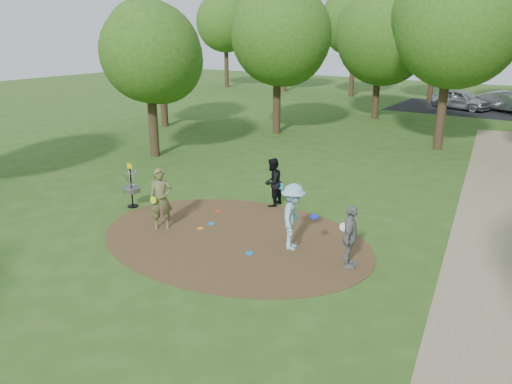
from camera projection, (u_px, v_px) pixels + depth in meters
The scene contains 16 objects.
ground at pixel (233, 238), 14.62m from camera, with size 100.00×100.00×0.00m, color #2D5119.
dirt_clearing at pixel (233, 238), 14.61m from camera, with size 8.40×8.40×0.02m, color #47301C.
footpath at pixel (484, 268), 12.80m from camera, with size 2.00×40.00×0.01m, color #8C7A5B.
parking_lot at pixel (489, 111), 37.36m from camera, with size 14.00×8.00×0.01m, color black.
player_observer_with_disc at pixel (161, 199), 15.04m from camera, with size 0.82×0.81×1.91m.
player_throwing_with_disc at pixel (293, 217), 13.66m from camera, with size 1.33×1.37×1.88m.
player_walking_with_disc at pixel (272, 182), 17.05m from camera, with size 0.74×0.84×1.69m.
player_waiting_with_disc at pixel (350, 237), 12.61m from camera, with size 0.64×1.05×1.67m.
disc_ground_cyan at pixel (212, 224), 15.63m from camera, with size 0.22×0.22×0.02m, color #1B84D8.
disc_ground_blue at pixel (249, 253), 13.57m from camera, with size 0.22×0.22×0.02m, color #0C7CDB.
disc_ground_red at pixel (218, 211), 16.70m from camera, with size 0.22×0.22×0.02m, color red.
car_left at pixel (461, 100), 37.70m from camera, with size 1.74×4.33×1.48m, color #A4A8AC.
car_right at pixel (506, 102), 36.78m from camera, with size 1.53×4.38×1.44m, color #9DA1A5.
disc_ground_orange at pixel (200, 228), 15.26m from camera, with size 0.22×0.22×0.02m, color orange.
disc_golf_basket at pixel (131, 182), 16.93m from camera, with size 0.63×0.63×1.54m.
tree_ring at pixel (423, 47), 18.53m from camera, with size 37.20×45.12×9.05m.
Camera 1 is at (7.96, -10.88, 5.84)m, focal length 35.00 mm.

